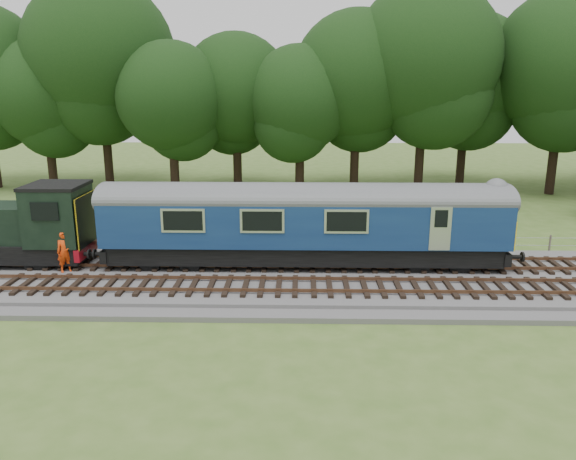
{
  "coord_description": "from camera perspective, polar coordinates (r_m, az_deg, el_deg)",
  "views": [
    {
      "loc": [
        -4.74,
        -23.24,
        8.45
      ],
      "look_at": [
        -5.29,
        1.4,
        2.0
      ],
      "focal_mm": 35.0,
      "sensor_mm": 36.0,
      "label": 1
    }
  ],
  "objects": [
    {
      "name": "ballast",
      "position": [
        25.12,
        12.12,
        -4.91
      ],
      "size": [
        70.0,
        7.0,
        0.35
      ],
      "primitive_type": "cube",
      "color": "#4C4C4F",
      "rests_on": "ground"
    },
    {
      "name": "track_north",
      "position": [
        26.35,
        11.59,
        -3.4
      ],
      "size": [
        67.2,
        2.4,
        0.21
      ],
      "color": "black",
      "rests_on": "ballast"
    },
    {
      "name": "track_south",
      "position": [
        23.57,
        12.86,
        -5.65
      ],
      "size": [
        67.2,
        2.4,
        0.21
      ],
      "color": "black",
      "rests_on": "ballast"
    },
    {
      "name": "tree_line",
      "position": [
        46.27,
        7.15,
        4.03
      ],
      "size": [
        70.0,
        8.0,
        18.0
      ],
      "primitive_type": null,
      "color": "black",
      "rests_on": "ground"
    },
    {
      "name": "fence",
      "position": [
        29.39,
        10.51,
        -2.3
      ],
      "size": [
        64.0,
        0.12,
        1.0
      ],
      "primitive_type": null,
      "color": "#6B6054",
      "rests_on": "ground"
    },
    {
      "name": "worker",
      "position": [
        26.61,
        -21.73,
        -2.06
      ],
      "size": [
        0.8,
        0.74,
        1.84
      ],
      "primitive_type": "imported",
      "rotation": [
        0.0,
        0.0,
        0.6
      ],
      "color": "#F4400C",
      "rests_on": "ballast"
    },
    {
      "name": "ground",
      "position": [
        25.18,
        12.1,
        -5.28
      ],
      "size": [
        120.0,
        120.0,
        0.0
      ],
      "primitive_type": "plane",
      "color": "#466625",
      "rests_on": "ground"
    },
    {
      "name": "shunter_loco",
      "position": [
        28.95,
        -27.1,
        0.1
      ],
      "size": [
        8.91,
        2.6,
        3.38
      ],
      "color": "black",
      "rests_on": "ground"
    },
    {
      "name": "dmu_railcar",
      "position": [
        25.33,
        1.66,
        1.32
      ],
      "size": [
        18.05,
        2.86,
        3.88
      ],
      "color": "black",
      "rests_on": "ground"
    }
  ]
}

